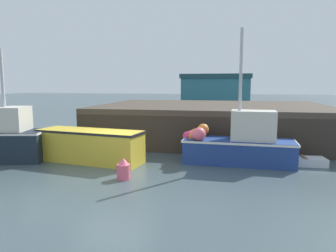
# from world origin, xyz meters

# --- Properties ---
(ground) EXTENTS (120.00, 160.00, 0.10)m
(ground) POSITION_xyz_m (0.00, 0.00, -0.05)
(ground) COLOR #3D4C51
(pier) EXTENTS (11.87, 8.13, 1.88)m
(pier) POSITION_xyz_m (3.00, 6.51, 1.57)
(pier) COLOR #473D33
(pier) RESTS_ON ground
(fishing_boat_near_left) EXTENTS (3.23, 2.06, 4.31)m
(fishing_boat_near_left) POSITION_xyz_m (-4.58, 0.65, 0.81)
(fishing_boat_near_left) COLOR #19232D
(fishing_boat_near_left) RESTS_ON ground
(fishing_boat_near_right) EXTENTS (4.35, 1.92, 1.24)m
(fishing_boat_near_right) POSITION_xyz_m (-1.33, 1.06, 0.66)
(fishing_boat_near_right) COLOR gold
(fishing_boat_near_right) RESTS_ON ground
(fishing_boat_mid) EXTENTS (4.31, 1.59, 5.01)m
(fishing_boat_mid) POSITION_xyz_m (4.29, 1.90, 0.76)
(fishing_boat_mid) COLOR navy
(fishing_boat_mid) RESTS_ON ground
(rowboat) EXTENTS (1.60, 0.83, 0.33)m
(rowboat) POSITION_xyz_m (6.67, 2.10, 0.15)
(rowboat) COLOR silver
(rowboat) RESTS_ON ground
(warehouse) EXTENTS (7.94, 6.83, 4.08)m
(warehouse) POSITION_xyz_m (2.28, 28.38, 2.06)
(warehouse) COLOR #2D6B7A
(warehouse) RESTS_ON ground
(mooring_buoy_foreground) EXTENTS (0.43, 0.43, 0.69)m
(mooring_buoy_foreground) POSITION_xyz_m (0.67, -0.82, 0.32)
(mooring_buoy_foreground) COLOR #EA5B70
(mooring_buoy_foreground) RESTS_ON ground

